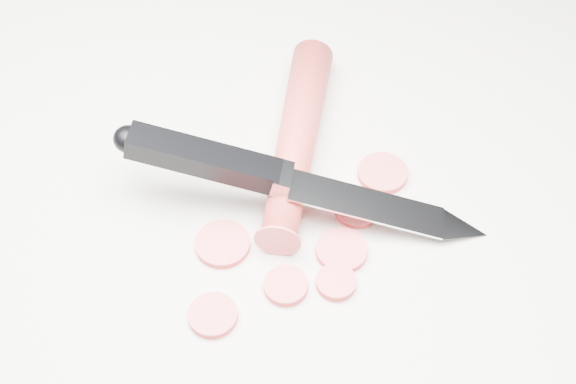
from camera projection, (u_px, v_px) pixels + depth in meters
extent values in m
plane|color=silver|center=(272.00, 192.00, 0.62)|extent=(2.40, 2.40, 0.00)
cylinder|color=red|center=(297.00, 139.00, 0.63)|extent=(0.10, 0.19, 0.03)
cylinder|color=#E05053|center=(213.00, 315.00, 0.55)|extent=(0.03, 0.03, 0.01)
cylinder|color=#E05053|center=(342.00, 250.00, 0.58)|extent=(0.04, 0.04, 0.01)
cylinder|color=#E05053|center=(356.00, 210.00, 0.60)|extent=(0.03, 0.03, 0.01)
cylinder|color=#E05053|center=(286.00, 286.00, 0.56)|extent=(0.03, 0.03, 0.01)
cylinder|color=#E05053|center=(383.00, 173.00, 0.62)|extent=(0.04, 0.04, 0.01)
cylinder|color=#E05053|center=(223.00, 244.00, 0.58)|extent=(0.04, 0.04, 0.01)
cylinder|color=#E05053|center=(336.00, 283.00, 0.56)|extent=(0.03, 0.03, 0.01)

